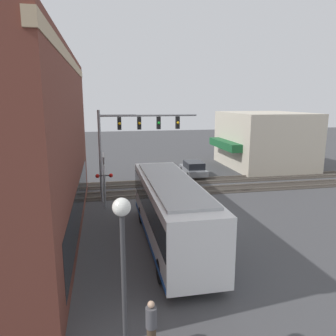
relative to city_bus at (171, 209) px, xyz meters
The scene contains 10 objects.
ground_plane 4.83m from the city_bus, 38.92° to the right, with size 120.00×120.00×0.00m, color #424244.
shop_building 22.92m from the city_bus, 38.66° to the right, with size 9.97×9.27×6.01m.
city_bus is the anchor object (origin of this frame).
traffic_signal_gantry 8.67m from the city_bus, ahead, with size 0.42×7.18×6.67m.
crossing_signal 7.29m from the city_bus, 26.83° to the left, with size 1.41×1.18×3.81m.
streetlamp 8.91m from the city_bus, 160.72° to the left, with size 0.44×0.44×5.15m.
rail_track_near 10.04m from the city_bus, 16.48° to the right, with size 2.60×60.00×0.15m.
rail_track_far 13.10m from the city_bus, 12.46° to the right, with size 2.60×60.00×0.15m.
parked_car_grey 15.91m from the city_bus, 19.90° to the right, with size 4.35×1.82×1.42m.
pedestrian_by_lamp 7.56m from the city_bus, 163.77° to the left, with size 0.34×0.34×1.63m.
Camera 1 is at (-19.09, 6.08, 7.35)m, focal length 35.00 mm.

